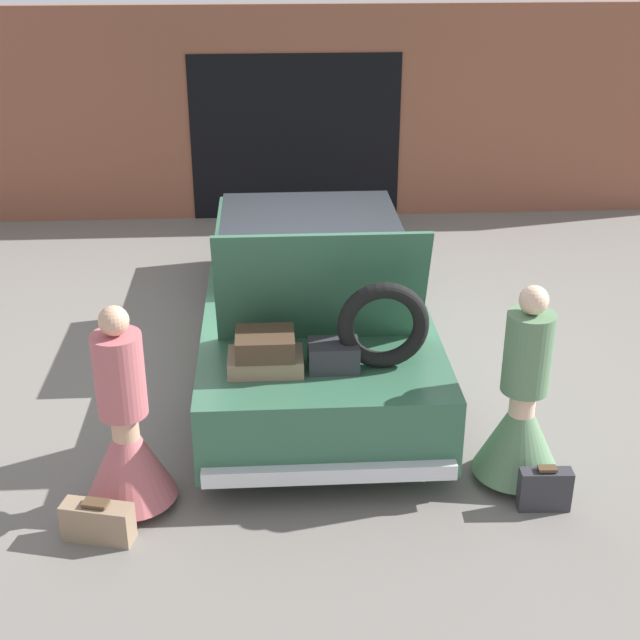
{
  "coord_description": "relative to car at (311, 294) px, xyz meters",
  "views": [
    {
      "loc": [
        -0.39,
        -7.75,
        3.95
      ],
      "look_at": [
        0.0,
        -1.36,
        0.95
      ],
      "focal_mm": 50.0,
      "sensor_mm": 36.0,
      "label": 1
    }
  ],
  "objects": [
    {
      "name": "person_right",
      "position": [
        1.42,
        -2.25,
        -0.03
      ],
      "size": [
        0.65,
        0.65,
        1.58
      ],
      "rotation": [
        0.0,
        0.0,
        1.53
      ],
      "color": "beige",
      "rests_on": "ground_plane"
    },
    {
      "name": "suitcase_beside_right_person",
      "position": [
        1.53,
        -2.62,
        -0.42
      ],
      "size": [
        0.38,
        0.14,
        0.35
      ],
      "color": "#2D2D33",
      "rests_on": "ground_plane"
    },
    {
      "name": "garage_wall_back",
      "position": [
        -0.0,
        4.14,
        0.81
      ],
      "size": [
        12.0,
        0.14,
        2.8
      ],
      "color": "brown",
      "rests_on": "ground_plane"
    },
    {
      "name": "person_left",
      "position": [
        -1.42,
        -2.39,
        -0.03
      ],
      "size": [
        0.65,
        0.65,
        1.57
      ],
      "rotation": [
        0.0,
        0.0,
        -1.54
      ],
      "color": "tan",
      "rests_on": "ground_plane"
    },
    {
      "name": "suitcase_beside_left_person",
      "position": [
        -1.6,
        -2.78,
        -0.44
      ],
      "size": [
        0.51,
        0.28,
        0.31
      ],
      "color": "#8C7259",
      "rests_on": "ground_plane"
    },
    {
      "name": "ground_plane",
      "position": [
        -0.0,
        0.0,
        -0.58
      ],
      "size": [
        40.0,
        40.0,
        0.0
      ],
      "primitive_type": "plane",
      "color": "slate"
    },
    {
      "name": "car",
      "position": [
        0.0,
        0.0,
        0.0
      ],
      "size": [
        1.95,
        5.03,
        1.79
      ],
      "color": "#336047",
      "rests_on": "ground_plane"
    }
  ]
}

